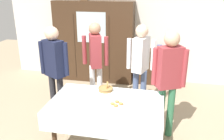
% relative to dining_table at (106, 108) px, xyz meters
% --- Properties ---
extents(ground_plane, '(12.00, 12.00, 0.00)m').
position_rel_dining_table_xyz_m(ground_plane, '(0.00, 0.24, -0.65)').
color(ground_plane, tan).
rests_on(ground_plane, ground).
extents(back_wall, '(6.40, 0.10, 2.70)m').
position_rel_dining_table_xyz_m(back_wall, '(0.00, 2.89, 0.70)').
color(back_wall, silver).
rests_on(back_wall, ground).
extents(dining_table, '(1.66, 1.05, 0.74)m').
position_rel_dining_table_xyz_m(dining_table, '(0.00, 0.00, 0.00)').
color(dining_table, '#3D2819').
rests_on(dining_table, ground).
extents(wall_cabinet, '(1.95, 0.46, 1.99)m').
position_rel_dining_table_xyz_m(wall_cabinet, '(-0.90, 2.59, 0.35)').
color(wall_cabinet, '#3D2819').
rests_on(wall_cabinet, ground).
extents(bookshelf_low, '(0.97, 0.35, 0.85)m').
position_rel_dining_table_xyz_m(bookshelf_low, '(0.71, 2.64, -0.22)').
color(bookshelf_low, '#3D2819').
rests_on(bookshelf_low, ground).
extents(book_stack, '(0.15, 0.21, 0.12)m').
position_rel_dining_table_xyz_m(book_stack, '(0.71, 2.64, 0.27)').
color(book_stack, '#3D754C').
rests_on(book_stack, bookshelf_low).
extents(tea_cup_far_right, '(0.13, 0.13, 0.06)m').
position_rel_dining_table_xyz_m(tea_cup_far_right, '(-0.46, -0.12, 0.13)').
color(tea_cup_far_right, white).
rests_on(tea_cup_far_right, dining_table).
extents(tea_cup_back_edge, '(0.13, 0.13, 0.06)m').
position_rel_dining_table_xyz_m(tea_cup_back_edge, '(0.45, -0.30, 0.12)').
color(tea_cup_back_edge, white).
rests_on(tea_cup_back_edge, dining_table).
extents(tea_cup_mid_right, '(0.13, 0.13, 0.06)m').
position_rel_dining_table_xyz_m(tea_cup_mid_right, '(0.42, 0.16, 0.13)').
color(tea_cup_mid_right, white).
rests_on(tea_cup_mid_right, dining_table).
extents(tea_cup_mid_left, '(0.13, 0.13, 0.06)m').
position_rel_dining_table_xyz_m(tea_cup_mid_left, '(-0.16, -0.25, 0.12)').
color(tea_cup_mid_left, white).
rests_on(tea_cup_mid_left, dining_table).
extents(tea_cup_far_left, '(0.13, 0.13, 0.06)m').
position_rel_dining_table_xyz_m(tea_cup_far_left, '(-0.66, -0.09, 0.13)').
color(tea_cup_far_left, white).
rests_on(tea_cup_far_left, dining_table).
extents(tea_cup_near_left, '(0.13, 0.13, 0.06)m').
position_rel_dining_table_xyz_m(tea_cup_near_left, '(-0.10, 0.07, 0.13)').
color(tea_cup_near_left, white).
rests_on(tea_cup_near_left, dining_table).
extents(bread_basket, '(0.24, 0.24, 0.16)m').
position_rel_dining_table_xyz_m(bread_basket, '(-0.10, 0.39, 0.13)').
color(bread_basket, '#9E7542').
rests_on(bread_basket, dining_table).
extents(pastry_plate, '(0.28, 0.28, 0.05)m').
position_rel_dining_table_xyz_m(pastry_plate, '(0.17, -0.05, 0.11)').
color(pastry_plate, white).
rests_on(pastry_plate, dining_table).
extents(spoon_near_left, '(0.12, 0.02, 0.01)m').
position_rel_dining_table_xyz_m(spoon_near_left, '(-0.41, 0.14, 0.10)').
color(spoon_near_left, silver).
rests_on(spoon_near_left, dining_table).
extents(spoon_mid_right, '(0.12, 0.02, 0.01)m').
position_rel_dining_table_xyz_m(spoon_mid_right, '(-0.30, 0.34, 0.10)').
color(spoon_mid_right, silver).
rests_on(spoon_mid_right, dining_table).
extents(person_behind_table_right, '(0.52, 0.34, 1.75)m').
position_rel_dining_table_xyz_m(person_behind_table_right, '(0.88, 0.47, 0.43)').
color(person_behind_table_right, '#33704C').
rests_on(person_behind_table_right, ground).
extents(person_beside_shelf, '(0.52, 0.41, 1.69)m').
position_rel_dining_table_xyz_m(person_beside_shelf, '(-0.50, 1.27, 0.39)').
color(person_beside_shelf, silver).
rests_on(person_beside_shelf, ground).
extents(person_near_right_end, '(0.52, 0.35, 1.72)m').
position_rel_dining_table_xyz_m(person_near_right_end, '(-1.05, 0.59, 0.41)').
color(person_near_right_end, '#232328').
rests_on(person_near_right_end, ground).
extents(person_behind_table_left, '(0.52, 0.41, 1.70)m').
position_rel_dining_table_xyz_m(person_behind_table_left, '(0.39, 1.18, 0.40)').
color(person_behind_table_left, slate).
rests_on(person_behind_table_left, ground).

